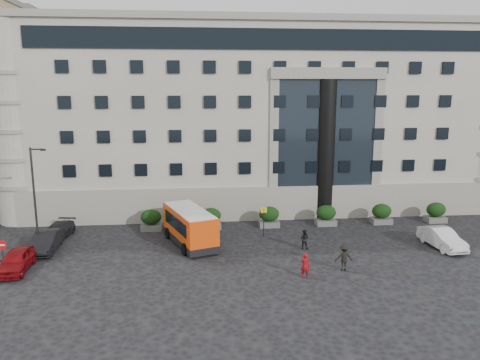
# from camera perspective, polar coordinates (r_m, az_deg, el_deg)

# --- Properties ---
(ground) EXTENTS (120.00, 120.00, 0.00)m
(ground) POSITION_cam_1_polar(r_m,az_deg,el_deg) (34.31, -5.12, -9.78)
(ground) COLOR black
(ground) RESTS_ON ground
(civic_building) EXTENTS (44.00, 24.00, 18.00)m
(civic_building) POSITION_cam_1_polar(r_m,az_deg,el_deg) (54.46, 0.88, 7.83)
(civic_building) COLOR #9E988C
(civic_building) RESTS_ON ground
(entrance_column) EXTENTS (1.80, 1.80, 13.00)m
(entrance_column) POSITION_cam_1_polar(r_m,az_deg,el_deg) (44.39, 10.31, 3.60)
(entrance_column) COLOR black
(entrance_column) RESTS_ON ground
(apartment_far) EXTENTS (13.00, 13.00, 22.00)m
(apartment_far) POSITION_cam_1_polar(r_m,az_deg,el_deg) (75.02, -26.94, 9.11)
(apartment_far) COLOR #856E4D
(apartment_far) RESTS_ON ground
(hedge_a) EXTENTS (1.80, 1.26, 1.84)m
(hedge_a) POSITION_cam_1_polar(r_m,az_deg,el_deg) (41.60, -10.78, -4.78)
(hedge_a) COLOR #565654
(hedge_a) RESTS_ON ground
(hedge_b) EXTENTS (1.80, 1.26, 1.84)m
(hedge_b) POSITION_cam_1_polar(r_m,az_deg,el_deg) (41.44, -3.57, -4.66)
(hedge_b) COLOR #565654
(hedge_b) RESTS_ON ground
(hedge_c) EXTENTS (1.80, 1.26, 1.84)m
(hedge_c) POSITION_cam_1_polar(r_m,az_deg,el_deg) (41.92, 3.57, -4.47)
(hedge_c) COLOR #565654
(hedge_c) RESTS_ON ground
(hedge_d) EXTENTS (1.80, 1.26, 1.84)m
(hedge_d) POSITION_cam_1_polar(r_m,az_deg,el_deg) (43.03, 10.44, -4.22)
(hedge_d) COLOR #565654
(hedge_d) RESTS_ON ground
(hedge_e) EXTENTS (1.80, 1.26, 1.84)m
(hedge_e) POSITION_cam_1_polar(r_m,az_deg,el_deg) (44.73, 16.87, -3.94)
(hedge_e) COLOR #565654
(hedge_e) RESTS_ON ground
(hedge_f) EXTENTS (1.80, 1.26, 1.84)m
(hedge_f) POSITION_cam_1_polar(r_m,az_deg,el_deg) (46.94, 22.77, -3.63)
(hedge_f) COLOR #565654
(hedge_f) RESTS_ON ground
(street_lamp) EXTENTS (1.16, 0.18, 8.00)m
(street_lamp) POSITION_cam_1_polar(r_m,az_deg,el_deg) (37.82, -23.69, -1.79)
(street_lamp) COLOR #262628
(street_lamp) RESTS_ON ground
(bus_stop_sign) EXTENTS (0.50, 0.08, 2.52)m
(bus_stop_sign) POSITION_cam_1_polar(r_m,az_deg,el_deg) (38.91, 2.92, -4.49)
(bus_stop_sign) COLOR #262628
(bus_stop_sign) RESTS_ON ground
(no_entry_sign) EXTENTS (0.64, 0.16, 2.32)m
(no_entry_sign) POSITION_cam_1_polar(r_m,az_deg,el_deg) (35.22, -27.01, -7.60)
(no_entry_sign) COLOR #262628
(no_entry_sign) RESTS_ON ground
(minibus) EXTENTS (4.52, 7.20, 2.84)m
(minibus) POSITION_cam_1_polar(r_m,az_deg,el_deg) (37.32, -6.16, -5.50)
(minibus) COLOR #E3420A
(minibus) RESTS_ON ground
(red_truck) EXTENTS (2.82, 5.31, 2.75)m
(red_truck) POSITION_cam_1_polar(r_m,az_deg,el_deg) (51.47, -25.15, -2.01)
(red_truck) COLOR maroon
(red_truck) RESTS_ON ground
(parked_car_a) EXTENTS (1.89, 4.39, 1.47)m
(parked_car_a) POSITION_cam_1_polar(r_m,az_deg,el_deg) (35.60, -25.62, -8.83)
(parked_car_a) COLOR maroon
(parked_car_a) RESTS_ON ground
(parked_car_b) EXTENTS (1.73, 4.63, 1.51)m
(parked_car_b) POSITION_cam_1_polar(r_m,az_deg,el_deg) (38.81, -22.55, -6.92)
(parked_car_b) COLOR black
(parked_car_b) RESTS_ON ground
(parked_car_c) EXTENTS (2.33, 4.47, 1.24)m
(parked_car_c) POSITION_cam_1_polar(r_m,az_deg,el_deg) (41.62, -21.34, -5.81)
(parked_car_c) COLOR black
(parked_car_c) RESTS_ON ground
(parked_car_d) EXTENTS (2.76, 5.22, 1.40)m
(parked_car_d) POSITION_cam_1_polar(r_m,az_deg,el_deg) (50.27, -21.43, -2.85)
(parked_car_d) COLOR black
(parked_car_d) RESTS_ON ground
(white_taxi) EXTENTS (2.05, 4.75, 1.52)m
(white_taxi) POSITION_cam_1_polar(r_m,az_deg,el_deg) (39.81, 23.40, -6.53)
(white_taxi) COLOR silver
(white_taxi) RESTS_ON ground
(pedestrian_a) EXTENTS (0.71, 0.56, 1.69)m
(pedestrian_a) POSITION_cam_1_polar(r_m,az_deg,el_deg) (31.37, 7.93, -10.26)
(pedestrian_a) COLOR maroon
(pedestrian_a) RESTS_ON ground
(pedestrian_b) EXTENTS (0.93, 0.86, 1.55)m
(pedestrian_b) POSITION_cam_1_polar(r_m,az_deg,el_deg) (36.69, 7.83, -7.14)
(pedestrian_b) COLOR black
(pedestrian_b) RESTS_ON ground
(pedestrian_c) EXTENTS (1.26, 0.80, 1.86)m
(pedestrian_c) POSITION_cam_1_polar(r_m,az_deg,el_deg) (32.97, 12.56, -9.18)
(pedestrian_c) COLOR black
(pedestrian_c) RESTS_ON ground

